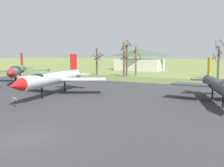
% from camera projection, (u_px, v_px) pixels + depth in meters
% --- Properties ---
extents(ground_plane, '(600.00, 600.00, 0.00)m').
position_uv_depth(ground_plane, '(24.00, 139.00, 17.24)').
color(ground_plane, olive).
extents(asphalt_apron, '(83.78, 44.10, 0.05)m').
position_uv_depth(asphalt_apron, '(111.00, 104.00, 28.93)').
color(asphalt_apron, '#333335').
rests_on(asphalt_apron, ground).
extents(grass_verge_strip, '(143.78, 12.00, 0.06)m').
position_uv_depth(grass_verge_strip, '(170.00, 81.00, 53.71)').
color(grass_verge_strip, '#546431').
rests_on(grass_verge_strip, ground).
extents(jet_fighter_front_left, '(14.38, 17.51, 5.88)m').
position_uv_depth(jet_fighter_front_left, '(53.00, 78.00, 34.89)').
color(jet_fighter_front_left, silver).
rests_on(jet_fighter_front_left, ground).
extents(info_placard_front_left, '(0.53, 0.28, 1.12)m').
position_uv_depth(info_placard_front_left, '(15.00, 101.00, 27.35)').
color(info_placard_front_left, black).
rests_on(info_placard_front_left, ground).
extents(jet_fighter_front_right, '(14.06, 15.34, 6.15)m').
position_uv_depth(jet_fighter_front_right, '(17.00, 70.00, 51.28)').
color(jet_fighter_front_right, '#4C6B47').
rests_on(jet_fighter_front_right, ground).
extents(info_placard_front_right, '(0.59, 0.28, 0.93)m').
position_uv_depth(info_placard_front_right, '(1.00, 85.00, 41.73)').
color(info_placard_front_right, black).
rests_on(info_placard_front_right, ground).
extents(jet_fighter_rear_center, '(10.56, 15.21, 5.40)m').
position_uv_depth(jet_fighter_rear_center, '(218.00, 86.00, 29.17)').
color(jet_fighter_rear_center, '#33383D').
rests_on(jet_fighter_rear_center, ground).
extents(bare_tree_far_left, '(3.35, 3.42, 7.40)m').
position_uv_depth(bare_tree_far_left, '(97.00, 61.00, 68.92)').
color(bare_tree_far_left, '#42382D').
rests_on(bare_tree_far_left, ground).
extents(bare_tree_left_of_center, '(2.85, 2.86, 8.91)m').
position_uv_depth(bare_tree_left_of_center, '(124.00, 59.00, 63.87)').
color(bare_tree_left_of_center, brown).
rests_on(bare_tree_left_of_center, ground).
extents(bare_tree_center, '(3.10, 3.07, 9.53)m').
position_uv_depth(bare_tree_center, '(127.00, 58.00, 65.04)').
color(bare_tree_center, brown).
rests_on(bare_tree_center, ground).
extents(bare_tree_right_of_center, '(2.17, 2.23, 7.96)m').
position_uv_depth(bare_tree_right_of_center, '(136.00, 60.00, 66.52)').
color(bare_tree_right_of_center, brown).
rests_on(bare_tree_right_of_center, ground).
extents(bare_tree_far_right, '(3.58, 3.57, 9.16)m').
position_uv_depth(bare_tree_far_right, '(218.00, 60.00, 56.97)').
color(bare_tree_far_right, brown).
rests_on(bare_tree_far_right, ground).
extents(visitor_building, '(17.06, 9.88, 7.71)m').
position_uv_depth(visitor_building, '(139.00, 60.00, 88.98)').
color(visitor_building, beige).
rests_on(visitor_building, ground).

